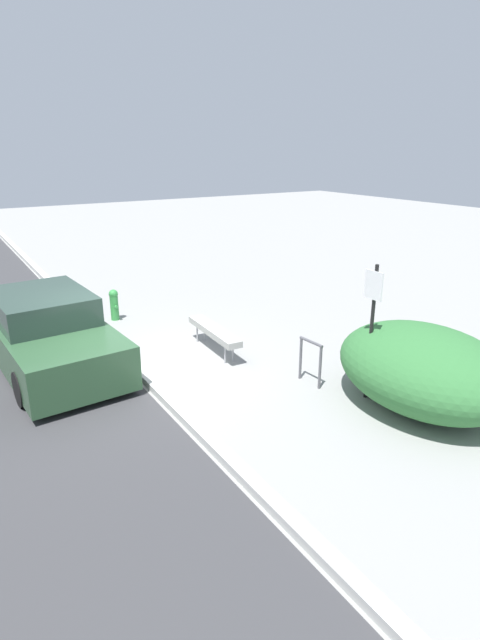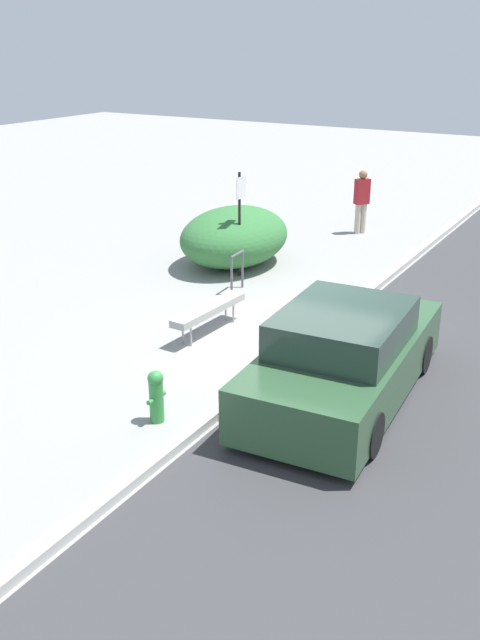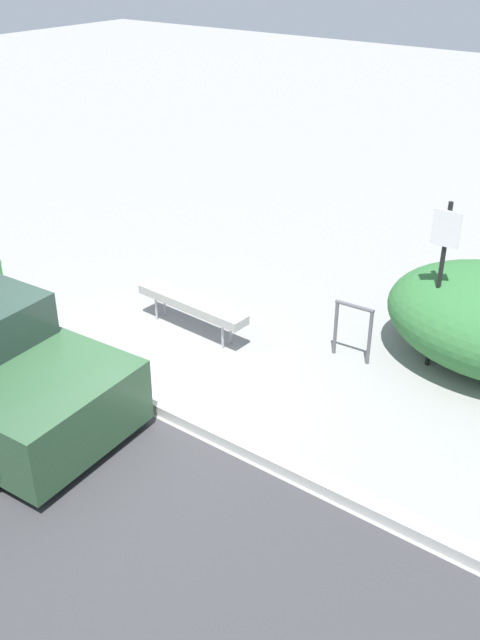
# 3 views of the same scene
# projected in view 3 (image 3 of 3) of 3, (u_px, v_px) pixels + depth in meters

# --- Properties ---
(ground_plane) EXTENTS (60.00, 60.00, 0.00)m
(ground_plane) POSITION_uv_depth(u_px,v_px,m) (115.00, 388.00, 9.12)
(ground_plane) COLOR gray
(curb) EXTENTS (60.00, 0.20, 0.13)m
(curb) POSITION_uv_depth(u_px,v_px,m) (115.00, 384.00, 9.09)
(curb) COLOR #B7B7B2
(curb) RESTS_ON ground_plane
(bench) EXTENTS (1.89, 0.41, 0.51)m
(bench) POSITION_uv_depth(u_px,v_px,m) (192.00, 304.00, 10.20)
(bench) COLOR #99999E
(bench) RESTS_ON ground_plane
(bike_rack) EXTENTS (0.55, 0.09, 0.83)m
(bike_rack) POSITION_uv_depth(u_px,v_px,m) (353.00, 326.00, 9.52)
(bike_rack) COLOR #515156
(bike_rack) RESTS_ON ground_plane
(sign_post) EXTENTS (0.36, 0.08, 2.30)m
(sign_post) POSITION_uv_depth(u_px,v_px,m) (440.00, 272.00, 8.94)
(sign_post) COLOR black
(sign_post) RESTS_ON ground_plane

